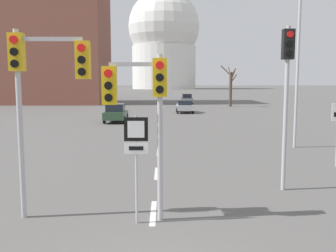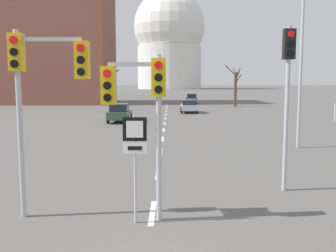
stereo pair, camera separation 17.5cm
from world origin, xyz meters
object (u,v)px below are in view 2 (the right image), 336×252
Objects in this scene: traffic_signal_centre_tall at (141,97)px; sedan_near_left at (189,106)px; route_sign_post at (135,150)px; traffic_signal_near_left at (40,77)px; sedan_mid_centre at (120,113)px; sedan_near_right at (191,99)px; street_lamp_right at (294,49)px; traffic_signal_near_right at (288,78)px.

sedan_near_left is at bearing 85.11° from traffic_signal_centre_tall.
traffic_signal_near_left is at bearing 169.94° from route_sign_post.
traffic_signal_near_left reaches higher than sedan_mid_centre.
sedan_near_right is 29.15m from sedan_mid_centre.
sedan_near_left is (2.97, 34.67, -2.45)m from traffic_signal_centre_tall.
traffic_signal_centre_tall is at bearing -81.04° from sedan_mid_centre.
traffic_signal_centre_tall is 24.71m from sedan_mid_centre.
traffic_signal_centre_tall is 13.40m from street_lamp_right.
street_lamp_right is 41.72m from sedan_near_right.
street_lamp_right is (2.83, 8.21, 1.65)m from traffic_signal_near_right.
traffic_signal_near_left is (-2.61, 0.23, 0.51)m from traffic_signal_centre_tall.
sedan_near_right is at bearing 85.35° from traffic_signal_centre_tall.
route_sign_post is 52.71m from sedan_near_right.
sedan_mid_centre is (-3.69, 24.50, -1.07)m from route_sign_post.
sedan_near_right reaches higher than sedan_near_left.
traffic_signal_centre_tall is 2.67m from traffic_signal_near_left.
traffic_signal_near_right is 32.10m from sedan_near_left.
traffic_signal_near_left is 1.12× the size of sedan_near_left.
traffic_signal_near_left is 0.92× the size of traffic_signal_near_right.
traffic_signal_near_right reaches higher than route_sign_post.
traffic_signal_centre_tall is at bearing -124.03° from street_lamp_right.
street_lamp_right is (7.40, 10.96, 2.16)m from traffic_signal_centre_tall.
traffic_signal_centre_tall is at bearing -94.89° from sedan_near_left.
traffic_signal_near_right reaches higher than sedan_near_left.
traffic_signal_centre_tall is 1.54× the size of route_sign_post.
traffic_signal_centre_tall is 0.49× the size of street_lamp_right.
traffic_signal_near_left is at bearing -160.65° from traffic_signal_near_right.
route_sign_post reaches higher than sedan_mid_centre.
traffic_signal_near_left is at bearing -133.01° from street_lamp_right.
street_lamp_right is 2.00× the size of sedan_near_left.
traffic_signal_near_right is at bearing 31.06° from traffic_signal_centre_tall.
traffic_signal_near_right is 5.85m from route_sign_post.
sedan_mid_centre is (-8.08, -28.01, 0.01)m from sedan_near_right.
street_lamp_right is at bearing 55.97° from traffic_signal_centre_tall.
traffic_signal_near_right is 1.94× the size of route_sign_post.
route_sign_post is 0.32× the size of street_lamp_right.
sedan_mid_centre is (-3.83, 24.29, -2.40)m from traffic_signal_centre_tall.
traffic_signal_near_left is 7.60m from traffic_signal_near_right.
traffic_signal_centre_tall reaches higher than route_sign_post.
traffic_signal_near_right is at bearing -109.04° from street_lamp_right.
traffic_signal_near_left is 1.77× the size of route_sign_post.
sedan_mid_centre is (-8.40, 21.54, -2.91)m from traffic_signal_near_right.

